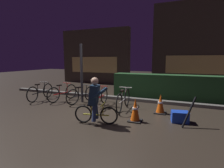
% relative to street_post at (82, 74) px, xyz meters
% --- Properties ---
extents(ground_plane, '(40.00, 40.00, 0.00)m').
position_rel_street_post_xyz_m(ground_plane, '(1.35, -1.20, -1.15)').
color(ground_plane, '#2D261E').
extents(sidewalk_curb, '(12.00, 0.24, 0.12)m').
position_rel_street_post_xyz_m(sidewalk_curb, '(1.35, 1.00, -1.09)').
color(sidewalk_curb, '#56544F').
rests_on(sidewalk_curb, ground).
extents(hedge_row, '(4.80, 0.70, 1.06)m').
position_rel_street_post_xyz_m(hedge_row, '(3.15, 1.90, -0.62)').
color(hedge_row, '#214723').
rests_on(hedge_row, ground).
extents(storefront_left, '(5.13, 0.54, 3.81)m').
position_rel_street_post_xyz_m(storefront_left, '(-2.22, 5.30, 0.74)').
color(storefront_left, '#42382D').
rests_on(storefront_left, ground).
extents(storefront_right, '(5.80, 0.54, 5.19)m').
position_rel_street_post_xyz_m(storefront_right, '(4.68, 6.00, 1.43)').
color(storefront_right, '#42382D').
rests_on(storefront_right, ground).
extents(street_post, '(0.10, 0.10, 2.31)m').
position_rel_street_post_xyz_m(street_post, '(0.00, 0.00, 0.00)').
color(street_post, '#2D2D33').
rests_on(street_post, ground).
extents(parked_bike_leftmost, '(0.46, 1.60, 0.74)m').
position_rel_street_post_xyz_m(parked_bike_leftmost, '(-1.85, -0.34, -0.82)').
color(parked_bike_leftmost, black).
rests_on(parked_bike_leftmost, ground).
extents(parked_bike_left_mid, '(0.46, 1.55, 0.72)m').
position_rel_street_post_xyz_m(parked_bike_left_mid, '(-0.89, -0.09, -0.82)').
color(parked_bike_left_mid, black).
rests_on(parked_bike_left_mid, ground).
extents(parked_bike_center_left, '(0.54, 1.45, 0.70)m').
position_rel_street_post_xyz_m(parked_bike_center_left, '(0.05, -0.10, -0.83)').
color(parked_bike_center_left, black).
rests_on(parked_bike_center_left, ground).
extents(parked_bike_center_right, '(0.46, 1.55, 0.72)m').
position_rel_street_post_xyz_m(parked_bike_center_right, '(0.90, -0.26, -0.83)').
color(parked_bike_center_right, black).
rests_on(parked_bike_center_right, ground).
extents(parked_bike_right_mid, '(0.46, 1.60, 0.73)m').
position_rel_street_post_xyz_m(parked_bike_right_mid, '(1.86, -0.31, -0.82)').
color(parked_bike_right_mid, black).
rests_on(parked_bike_right_mid, ground).
extents(traffic_cone_near, '(0.36, 0.36, 0.65)m').
position_rel_street_post_xyz_m(traffic_cone_near, '(2.54, -1.30, -0.84)').
color(traffic_cone_near, black).
rests_on(traffic_cone_near, ground).
extents(traffic_cone_far, '(0.36, 0.36, 0.62)m').
position_rel_street_post_xyz_m(traffic_cone_far, '(3.09, -0.29, -0.86)').
color(traffic_cone_far, black).
rests_on(traffic_cone_far, ground).
extents(blue_crate, '(0.49, 0.40, 0.30)m').
position_rel_street_post_xyz_m(blue_crate, '(3.69, -0.90, -1.00)').
color(blue_crate, '#193DB7').
rests_on(blue_crate, ground).
extents(cyclist, '(1.17, 0.50, 1.25)m').
position_rel_street_post_xyz_m(cyclist, '(1.58, -1.86, -0.53)').
color(cyclist, black).
rests_on(cyclist, ground).
extents(closed_umbrella, '(0.35, 0.38, 0.76)m').
position_rel_street_post_xyz_m(closed_umbrella, '(3.90, -1.15, -0.77)').
color(closed_umbrella, black).
rests_on(closed_umbrella, ground).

